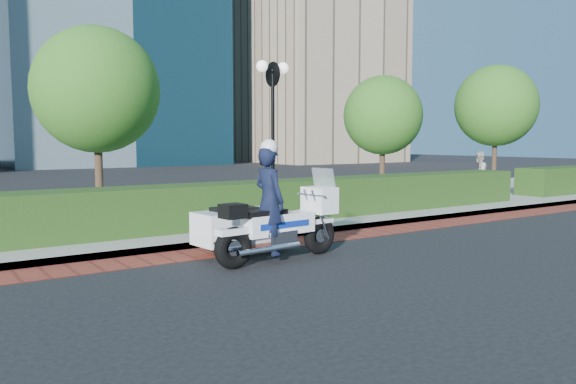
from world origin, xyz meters
TOP-DOWN VIEW (x-y plane):
  - ground at (0.00, 0.00)m, footprint 120.00×120.00m
  - brick_strip at (0.00, 1.50)m, footprint 60.00×1.00m
  - sidewalk at (0.00, 6.00)m, footprint 60.00×8.00m
  - hedge_main at (0.00, 3.60)m, footprint 18.00×1.20m
  - lamppost at (1.00, 5.20)m, footprint 1.02×0.70m
  - tree_b at (-3.50, 6.50)m, footprint 3.20×3.20m
  - tree_c at (6.50, 6.50)m, footprint 2.80×2.80m
  - tree_d at (13.00, 6.50)m, footprint 3.40×3.40m
  - tower_right at (28.00, 38.00)m, footprint 14.00×12.00m
  - police_motorcycle at (-2.32, 0.47)m, footprint 2.70×1.91m
  - pedestrian at (10.22, 5.16)m, footprint 0.92×0.80m

SIDE VIEW (x-z plane):
  - ground at x=0.00m, z-range 0.00..0.00m
  - brick_strip at x=0.00m, z-range 0.00..0.01m
  - sidewalk at x=0.00m, z-range 0.00..0.15m
  - hedge_main at x=0.00m, z-range 0.15..1.15m
  - police_motorcycle at x=-2.32m, z-range -0.34..1.84m
  - pedestrian at x=10.22m, z-range 0.15..1.74m
  - lamppost at x=1.00m, z-range 0.85..5.06m
  - tree_c at x=6.50m, z-range 0.90..5.20m
  - tree_b at x=-3.50m, z-range 0.99..5.88m
  - tree_d at x=13.00m, z-range 1.03..6.19m
  - tower_right at x=28.00m, z-range 0.00..28.00m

